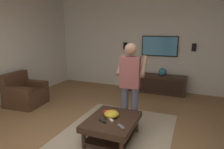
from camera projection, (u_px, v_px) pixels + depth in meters
ground_plane at (95, 149)px, 3.20m from camera, size 8.70×8.70×0.00m
wall_back_tv at (148, 44)px, 6.19m from camera, size 0.10×6.27×2.87m
area_rug at (116, 134)px, 3.66m from camera, size 2.47×1.94×0.01m
armchair at (25, 94)px, 5.04m from camera, size 0.88×0.88×0.82m
coffee_table at (112, 124)px, 3.42m from camera, size 1.00×0.80×0.40m
media_console at (156, 84)px, 6.02m from camera, size 0.45×1.70×0.55m
tv at (160, 46)px, 5.98m from camera, size 0.05×1.07×0.60m
person_standing at (130, 81)px, 3.73m from camera, size 0.57×0.57×1.64m
bowl at (111, 114)px, 3.44m from camera, size 0.25×0.25×0.11m
remote_white at (111, 119)px, 3.33m from camera, size 0.13×0.14×0.02m
remote_black at (103, 121)px, 3.27m from camera, size 0.11×0.15×0.02m
remote_grey at (121, 126)px, 3.09m from camera, size 0.13×0.14×0.02m
book at (110, 112)px, 3.60m from camera, size 0.25×0.27×0.04m
vase_round at (163, 72)px, 5.85m from camera, size 0.22×0.22×0.22m
wall_speaker_left at (194, 47)px, 5.64m from camera, size 0.06×0.12×0.22m
wall_speaker_right at (125, 46)px, 6.41m from camera, size 0.06×0.12×0.22m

